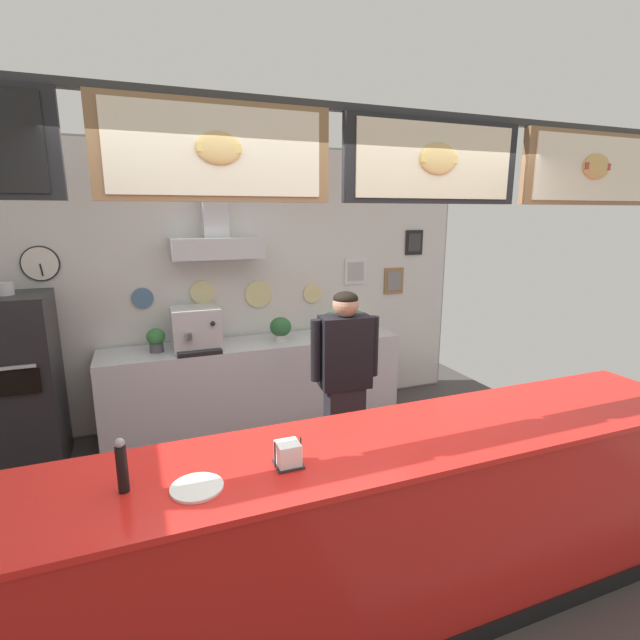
{
  "coord_description": "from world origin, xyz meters",
  "views": [
    {
      "loc": [
        -0.94,
        -2.43,
        2.17
      ],
      "look_at": [
        0.28,
        0.7,
        1.41
      ],
      "focal_mm": 26.46,
      "sensor_mm": 36.0,
      "label": 1
    }
  ],
  "objects_px": {
    "pizza_oven": "(18,385)",
    "pepper_grinder": "(122,466)",
    "potted_basil": "(357,320)",
    "condiment_plate": "(197,487)",
    "potted_rosemary": "(281,328)",
    "napkin_holder": "(288,455)",
    "shop_worker": "(345,381)",
    "potted_oregano": "(156,339)",
    "espresso_machine": "(196,329)",
    "potted_sage": "(330,322)"
  },
  "relations": [
    {
      "from": "pizza_oven",
      "to": "potted_rosemary",
      "type": "height_order",
      "value": "pizza_oven"
    },
    {
      "from": "pepper_grinder",
      "to": "condiment_plate",
      "type": "bearing_deg",
      "value": -17.65
    },
    {
      "from": "potted_rosemary",
      "to": "potted_oregano",
      "type": "xyz_separation_m",
      "value": [
        -1.21,
        0.02,
        -0.01
      ]
    },
    {
      "from": "shop_worker",
      "to": "pepper_grinder",
      "type": "height_order",
      "value": "shop_worker"
    },
    {
      "from": "potted_rosemary",
      "to": "pizza_oven",
      "type": "bearing_deg",
      "value": -177.56
    },
    {
      "from": "shop_worker",
      "to": "espresso_machine",
      "type": "distance_m",
      "value": 1.63
    },
    {
      "from": "pizza_oven",
      "to": "espresso_machine",
      "type": "bearing_deg",
      "value": 3.83
    },
    {
      "from": "napkin_holder",
      "to": "condiment_plate",
      "type": "height_order",
      "value": "napkin_holder"
    },
    {
      "from": "espresso_machine",
      "to": "potted_oregano",
      "type": "xyz_separation_m",
      "value": [
        -0.37,
        0.02,
        -0.07
      ]
    },
    {
      "from": "potted_rosemary",
      "to": "condiment_plate",
      "type": "bearing_deg",
      "value": -113.5
    },
    {
      "from": "potted_rosemary",
      "to": "pepper_grinder",
      "type": "relative_size",
      "value": 1.02
    },
    {
      "from": "shop_worker",
      "to": "espresso_machine",
      "type": "xyz_separation_m",
      "value": [
        -0.99,
        1.27,
        0.23
      ]
    },
    {
      "from": "pepper_grinder",
      "to": "potted_oregano",
      "type": "bearing_deg",
      "value": 84.79
    },
    {
      "from": "pizza_oven",
      "to": "pepper_grinder",
      "type": "distance_m",
      "value": 2.68
    },
    {
      "from": "potted_sage",
      "to": "pepper_grinder",
      "type": "distance_m",
      "value": 3.29
    },
    {
      "from": "potted_rosemary",
      "to": "condiment_plate",
      "type": "height_order",
      "value": "potted_rosemary"
    },
    {
      "from": "potted_basil",
      "to": "potted_oregano",
      "type": "relative_size",
      "value": 1.07
    },
    {
      "from": "potted_rosemary",
      "to": "potted_oregano",
      "type": "distance_m",
      "value": 1.21
    },
    {
      "from": "napkin_holder",
      "to": "condiment_plate",
      "type": "relative_size",
      "value": 0.59
    },
    {
      "from": "pepper_grinder",
      "to": "shop_worker",
      "type": "bearing_deg",
      "value": 39.73
    },
    {
      "from": "potted_basil",
      "to": "potted_rosemary",
      "type": "distance_m",
      "value": 0.88
    },
    {
      "from": "potted_rosemary",
      "to": "pepper_grinder",
      "type": "height_order",
      "value": "pepper_grinder"
    },
    {
      "from": "pizza_oven",
      "to": "napkin_holder",
      "type": "xyz_separation_m",
      "value": [
        1.57,
        -2.54,
        0.34
      ]
    },
    {
      "from": "potted_oregano",
      "to": "napkin_holder",
      "type": "height_order",
      "value": "napkin_holder"
    },
    {
      "from": "potted_basil",
      "to": "condiment_plate",
      "type": "relative_size",
      "value": 1.11
    },
    {
      "from": "potted_rosemary",
      "to": "pepper_grinder",
      "type": "distance_m",
      "value": 2.97
    },
    {
      "from": "condiment_plate",
      "to": "potted_basil",
      "type": "bearing_deg",
      "value": 52.94
    },
    {
      "from": "potted_rosemary",
      "to": "potted_sage",
      "type": "bearing_deg",
      "value": 1.83
    },
    {
      "from": "shop_worker",
      "to": "napkin_holder",
      "type": "relative_size",
      "value": 12.28
    },
    {
      "from": "potted_rosemary",
      "to": "condiment_plate",
      "type": "relative_size",
      "value": 1.1
    },
    {
      "from": "espresso_machine",
      "to": "potted_sage",
      "type": "xyz_separation_m",
      "value": [
        1.4,
        0.02,
        -0.05
      ]
    },
    {
      "from": "potted_oregano",
      "to": "condiment_plate",
      "type": "distance_m",
      "value": 2.71
    },
    {
      "from": "potted_oregano",
      "to": "pepper_grinder",
      "type": "bearing_deg",
      "value": -95.21
    },
    {
      "from": "espresso_machine",
      "to": "potted_sage",
      "type": "height_order",
      "value": "espresso_machine"
    },
    {
      "from": "shop_worker",
      "to": "potted_oregano",
      "type": "bearing_deg",
      "value": -37.79
    },
    {
      "from": "potted_basil",
      "to": "potted_rosemary",
      "type": "height_order",
      "value": "potted_basil"
    },
    {
      "from": "shop_worker",
      "to": "potted_basil",
      "type": "distance_m",
      "value": 1.49
    },
    {
      "from": "condiment_plate",
      "to": "pepper_grinder",
      "type": "bearing_deg",
      "value": 162.35
    },
    {
      "from": "espresso_machine",
      "to": "napkin_holder",
      "type": "bearing_deg",
      "value": -88.12
    },
    {
      "from": "shop_worker",
      "to": "potted_oregano",
      "type": "distance_m",
      "value": 1.88
    },
    {
      "from": "potted_rosemary",
      "to": "napkin_holder",
      "type": "height_order",
      "value": "napkin_holder"
    },
    {
      "from": "pizza_oven",
      "to": "shop_worker",
      "type": "relative_size",
      "value": 1.02
    },
    {
      "from": "shop_worker",
      "to": "potted_oregano",
      "type": "relative_size",
      "value": 6.98
    },
    {
      "from": "napkin_holder",
      "to": "condiment_plate",
      "type": "bearing_deg",
      "value": -174.33
    },
    {
      "from": "pizza_oven",
      "to": "potted_rosemary",
      "type": "bearing_deg",
      "value": 2.44
    },
    {
      "from": "potted_basil",
      "to": "condiment_plate",
      "type": "distance_m",
      "value": 3.39
    },
    {
      "from": "pizza_oven",
      "to": "potted_basil",
      "type": "height_order",
      "value": "pizza_oven"
    },
    {
      "from": "shop_worker",
      "to": "potted_basil",
      "type": "bearing_deg",
      "value": -113.65
    },
    {
      "from": "espresso_machine",
      "to": "potted_basil",
      "type": "bearing_deg",
      "value": 0.8
    },
    {
      "from": "potted_sage",
      "to": "condiment_plate",
      "type": "bearing_deg",
      "value": -122.55
    }
  ]
}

